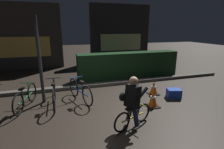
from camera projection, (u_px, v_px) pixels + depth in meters
ground_plane at (112, 111)px, 4.86m from camera, size 40.00×40.00×0.00m
sidewalk_curb at (96, 85)px, 6.87m from camera, size 12.00×0.24×0.12m
hedge_row at (129, 65)px, 8.07m from camera, size 4.80×0.70×1.18m
storefront_left at (19, 37)px, 9.41m from camera, size 4.51×0.54×3.61m
storefront_right at (120, 34)px, 11.79m from camera, size 4.13×0.54×3.81m
street_post at (40, 61)px, 5.08m from camera, size 0.10×0.10×2.64m
parked_bike_left_mid at (26, 97)px, 4.98m from camera, size 0.50×1.47×0.70m
parked_bike_center_left at (54, 94)px, 5.16m from camera, size 0.46×1.69×0.78m
parked_bike_center_right at (80, 91)px, 5.44m from camera, size 0.59×1.52×0.74m
traffic_cone_near at (153, 99)px, 5.06m from camera, size 0.36×0.36×0.53m
traffic_cone_far at (154, 88)px, 6.01m from camera, size 0.36×0.36×0.48m
blue_crate at (174, 93)px, 5.75m from camera, size 0.51×0.43×0.30m
cyclist at (132, 102)px, 3.93m from camera, size 1.12×0.54×1.25m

